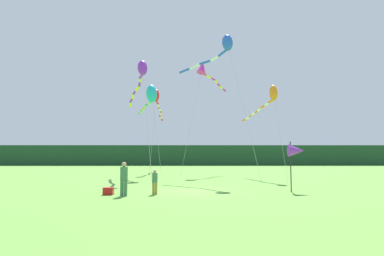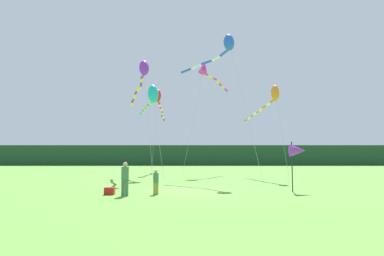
{
  "view_description": "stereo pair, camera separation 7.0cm",
  "coord_description": "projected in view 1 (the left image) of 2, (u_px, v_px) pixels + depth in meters",
  "views": [
    {
      "loc": [
        -0.18,
        -19.82,
        2.14
      ],
      "look_at": [
        0.0,
        6.0,
        4.16
      ],
      "focal_mm": 31.33,
      "sensor_mm": 36.0,
      "label": 1
    },
    {
      "loc": [
        -0.11,
        -19.82,
        2.14
      ],
      "look_at": [
        0.0,
        6.0,
        4.16
      ],
      "focal_mm": 31.33,
      "sensor_mm": 36.0,
      "label": 2
    }
  ],
  "objects": [
    {
      "name": "person_child",
      "position": [
        155.0,
        181.0,
        17.79
      ],
      "size": [
        0.29,
        0.29,
        1.32
      ],
      "color": "olive",
      "rests_on": "ground"
    },
    {
      "name": "kite_cyan",
      "position": [
        151.0,
        95.0,
        30.73
      ],
      "size": [
        2.87,
        4.95,
        8.58
      ],
      "color": "#B2B2B2",
      "rests_on": "ground"
    },
    {
      "name": "kite_blue",
      "position": [
        223.0,
        47.0,
        27.03
      ],
      "size": [
        6.13,
        5.85,
        11.75
      ],
      "color": "#B2B2B2",
      "rests_on": "ground"
    },
    {
      "name": "banner_flag_pole",
      "position": [
        296.0,
        151.0,
        19.17
      ],
      "size": [
        0.9,
        0.7,
        2.85
      ],
      "color": "black",
      "rests_on": "ground"
    },
    {
      "name": "person_adult",
      "position": [
        124.0,
        177.0,
        17.09
      ],
      "size": [
        0.38,
        0.38,
        1.73
      ],
      "color": "#3F724C",
      "rests_on": "ground"
    },
    {
      "name": "kite_magenta",
      "position": [
        204.0,
        70.0,
        35.89
      ],
      "size": [
        5.28,
        7.56,
        12.16
      ],
      "color": "#B2B2B2",
      "rests_on": "ground"
    },
    {
      "name": "distant_treeline",
      "position": [
        191.0,
        155.0,
        64.61
      ],
      "size": [
        108.0,
        3.23,
        3.82
      ],
      "primitive_type": "cube",
      "color": "#1E4228",
      "rests_on": "ground"
    },
    {
      "name": "kite_red",
      "position": [
        157.0,
        100.0,
        38.22
      ],
      "size": [
        0.74,
        11.2,
        9.54
      ],
      "color": "#B2B2B2",
      "rests_on": "ground"
    },
    {
      "name": "ground_plane",
      "position": [
        193.0,
        191.0,
        19.6
      ],
      "size": [
        120.0,
        120.0,
        0.0
      ],
      "primitive_type": "plane",
      "color": "#5B9338"
    },
    {
      "name": "kite_orange",
      "position": [
        269.0,
        98.0,
        28.9
      ],
      "size": [
        2.37,
        7.35,
        8.05
      ],
      "color": "#B2B2B2",
      "rests_on": "ground"
    },
    {
      "name": "cooler_box",
      "position": [
        108.0,
        191.0,
        17.61
      ],
      "size": [
        0.52,
        0.4,
        0.38
      ],
      "primitive_type": "cube",
      "color": "red",
      "rests_on": "ground"
    },
    {
      "name": "kite_purple",
      "position": [
        140.0,
        75.0,
        28.42
      ],
      "size": [
        3.6,
        11.16,
        10.0
      ],
      "color": "#B2B2B2",
      "rests_on": "ground"
    }
  ]
}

